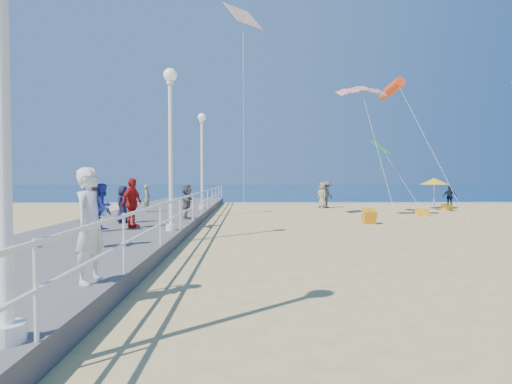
{
  "coord_description": "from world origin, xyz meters",
  "views": [
    {
      "loc": [
        -2.82,
        -13.2,
        2.13
      ],
      "look_at": [
        -2.5,
        2.0,
        1.6
      ],
      "focal_mm": 28.0,
      "sensor_mm": 36.0,
      "label": 1
    }
  ],
  "objects_px": {
    "beach_walker_a": "(327,194)",
    "box_kite": "(369,218)",
    "spectator_6": "(147,198)",
    "beach_chair_left": "(447,207)",
    "lamp_post_far": "(202,150)",
    "beach_chair_right": "(422,212)",
    "spectator_1": "(93,215)",
    "spectator_3": "(132,203)",
    "lamp_post_near": "(1,29)",
    "beach_walker_c": "(322,195)",
    "woman_holding_toddler": "(91,225)",
    "spectator_2": "(97,208)",
    "spectator_4": "(123,204)",
    "spectator_5": "(187,201)",
    "beach_umbrella": "(434,181)",
    "beach_walker_b": "(450,197)",
    "lamp_post_mid": "(171,131)",
    "toddler_held": "(103,207)"
  },
  "relations": [
    {
      "from": "lamp_post_far",
      "to": "spectator_3",
      "type": "xyz_separation_m",
      "value": [
        -1.5,
        -8.28,
        -2.39
      ]
    },
    {
      "from": "beach_walker_a",
      "to": "box_kite",
      "type": "bearing_deg",
      "value": -139.42
    },
    {
      "from": "woman_holding_toddler",
      "to": "spectator_2",
      "type": "relative_size",
      "value": 1.21
    },
    {
      "from": "woman_holding_toddler",
      "to": "spectator_1",
      "type": "bearing_deg",
      "value": 34.04
    },
    {
      "from": "lamp_post_mid",
      "to": "spectator_5",
      "type": "xyz_separation_m",
      "value": [
        -0.05,
        3.72,
        -2.52
      ]
    },
    {
      "from": "spectator_1",
      "to": "box_kite",
      "type": "distance_m",
      "value": 12.69
    },
    {
      "from": "spectator_5",
      "to": "beach_umbrella",
      "type": "relative_size",
      "value": 0.69
    },
    {
      "from": "lamp_post_far",
      "to": "spectator_2",
      "type": "bearing_deg",
      "value": -103.89
    },
    {
      "from": "spectator_5",
      "to": "box_kite",
      "type": "height_order",
      "value": "spectator_5"
    },
    {
      "from": "beach_walker_a",
      "to": "box_kite",
      "type": "height_order",
      "value": "beach_walker_a"
    },
    {
      "from": "lamp_post_far",
      "to": "toddler_held",
      "type": "relative_size",
      "value": 6.72
    },
    {
      "from": "beach_walker_c",
      "to": "woman_holding_toddler",
      "type": "bearing_deg",
      "value": -43.18
    },
    {
      "from": "box_kite",
      "to": "woman_holding_toddler",
      "type": "bearing_deg",
      "value": -126.33
    },
    {
      "from": "spectator_2",
      "to": "beach_umbrella",
      "type": "bearing_deg",
      "value": -20.38
    },
    {
      "from": "beach_walker_b",
      "to": "spectator_3",
      "type": "bearing_deg",
      "value": 45.04
    },
    {
      "from": "spectator_4",
      "to": "beach_walker_c",
      "type": "relative_size",
      "value": 0.79
    },
    {
      "from": "spectator_1",
      "to": "spectator_6",
      "type": "xyz_separation_m",
      "value": [
        -1.32,
        10.57,
        -0.11
      ]
    },
    {
      "from": "spectator_2",
      "to": "box_kite",
      "type": "distance_m",
      "value": 11.83
    },
    {
      "from": "spectator_1",
      "to": "box_kite",
      "type": "bearing_deg",
      "value": -40.74
    },
    {
      "from": "beach_walker_b",
      "to": "spectator_2",
      "type": "bearing_deg",
      "value": 45.82
    },
    {
      "from": "spectator_1",
      "to": "spectator_2",
      "type": "bearing_deg",
      "value": 26.41
    },
    {
      "from": "spectator_6",
      "to": "beach_walker_b",
      "type": "xyz_separation_m",
      "value": [
        19.62,
        7.76,
        -0.3
      ]
    },
    {
      "from": "lamp_post_far",
      "to": "beach_walker_a",
      "type": "height_order",
      "value": "lamp_post_far"
    },
    {
      "from": "spectator_4",
      "to": "beach_walker_a",
      "type": "bearing_deg",
      "value": -24.42
    },
    {
      "from": "spectator_6",
      "to": "lamp_post_far",
      "type": "bearing_deg",
      "value": -66.93
    },
    {
      "from": "lamp_post_far",
      "to": "toddler_held",
      "type": "xyz_separation_m",
      "value": [
        0.1,
        -15.46,
        -2.02
      ]
    },
    {
      "from": "lamp_post_near",
      "to": "beach_walker_c",
      "type": "height_order",
      "value": "lamp_post_near"
    },
    {
      "from": "beach_walker_c",
      "to": "beach_umbrella",
      "type": "bearing_deg",
      "value": 61.48
    },
    {
      "from": "beach_walker_b",
      "to": "spectator_4",
      "type": "bearing_deg",
      "value": 40.96
    },
    {
      "from": "lamp_post_mid",
      "to": "spectator_5",
      "type": "height_order",
      "value": "lamp_post_mid"
    },
    {
      "from": "woman_holding_toddler",
      "to": "spectator_4",
      "type": "height_order",
      "value": "woman_holding_toddler"
    },
    {
      "from": "toddler_held",
      "to": "beach_chair_left",
      "type": "xyz_separation_m",
      "value": [
        15.54,
        19.15,
        -1.45
      ]
    },
    {
      "from": "spectator_3",
      "to": "beach_walker_c",
      "type": "bearing_deg",
      "value": -12.63
    },
    {
      "from": "spectator_5",
      "to": "beach_walker_b",
      "type": "distance_m",
      "value": 20.47
    },
    {
      "from": "spectator_1",
      "to": "spectator_3",
      "type": "relative_size",
      "value": 0.94
    },
    {
      "from": "beach_walker_c",
      "to": "beach_umbrella",
      "type": "height_order",
      "value": "beach_umbrella"
    },
    {
      "from": "lamp_post_near",
      "to": "spectator_2",
      "type": "xyz_separation_m",
      "value": [
        -2.31,
        8.67,
        -2.48
      ]
    },
    {
      "from": "beach_umbrella",
      "to": "beach_chair_right",
      "type": "bearing_deg",
      "value": -121.08
    },
    {
      "from": "spectator_3",
      "to": "beach_umbrella",
      "type": "relative_size",
      "value": 0.81
    },
    {
      "from": "spectator_6",
      "to": "beach_chair_left",
      "type": "relative_size",
      "value": 2.55
    },
    {
      "from": "spectator_3",
      "to": "spectator_6",
      "type": "relative_size",
      "value": 1.24
    },
    {
      "from": "spectator_1",
      "to": "box_kite",
      "type": "xyz_separation_m",
      "value": [
        9.45,
        8.43,
        -0.92
      ]
    },
    {
      "from": "spectator_1",
      "to": "beach_walker_c",
      "type": "distance_m",
      "value": 20.36
    },
    {
      "from": "spectator_3",
      "to": "beach_walker_a",
      "type": "xyz_separation_m",
      "value": [
        9.71,
        14.43,
        -0.3
      ]
    },
    {
      "from": "beach_walker_a",
      "to": "beach_umbrella",
      "type": "bearing_deg",
      "value": -56.83
    },
    {
      "from": "spectator_1",
      "to": "beach_walker_b",
      "type": "xyz_separation_m",
      "value": [
        18.31,
        18.33,
        -0.41
      ]
    },
    {
      "from": "beach_walker_a",
      "to": "beach_chair_left",
      "type": "relative_size",
      "value": 3.5
    },
    {
      "from": "lamp_post_near",
      "to": "spectator_2",
      "type": "distance_m",
      "value": 9.3
    },
    {
      "from": "beach_chair_left",
      "to": "toddler_held",
      "type": "bearing_deg",
      "value": -129.06
    },
    {
      "from": "lamp_post_far",
      "to": "beach_chair_right",
      "type": "height_order",
      "value": "lamp_post_far"
    }
  ]
}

